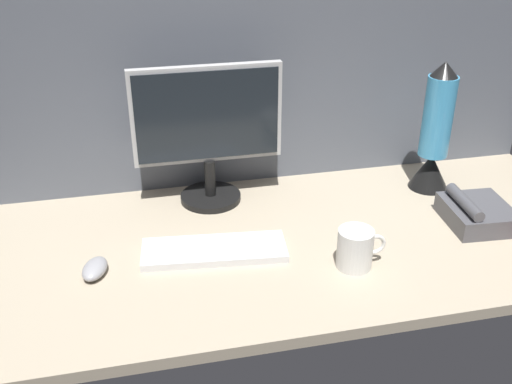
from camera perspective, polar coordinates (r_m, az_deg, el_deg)
The scene contains 8 objects.
ground_plane at distance 163.98cm, azimuth 3.11°, elevation -4.55°, with size 180.00×80.00×3.00cm, color tan.
cubicle_wall_back at distance 182.60cm, azimuth 0.22°, elevation 11.12°, with size 180.00×5.00×67.39cm.
monitor at distance 171.72cm, azimuth -4.62°, elevation 6.04°, with size 42.83×18.00×40.90cm.
keyboard at distance 155.16cm, azimuth -3.99°, elevation -5.55°, with size 37.00×13.00×2.00cm, color silver.
mouse at distance 151.98cm, azimuth -15.08°, elevation -7.05°, with size 5.60×9.60×3.40cm, color #99999E.
mug_ceramic_white at distance 149.89cm, azimuth 9.46°, elevation -5.32°, with size 12.46×8.89×10.32cm.
lava_lamp at distance 188.56cm, azimuth 16.63°, elevation 5.01°, with size 12.20×12.20×39.93cm.
desk_phone at distance 177.69cm, azimuth 20.20°, elevation -1.90°, with size 18.25×20.11×8.80cm.
Camera 1 is at (-38.84, -133.02, 86.18)cm, focal length 42.07 mm.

